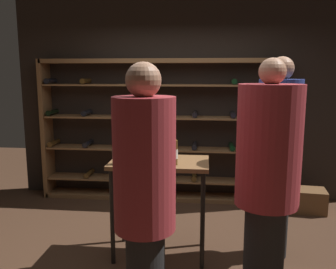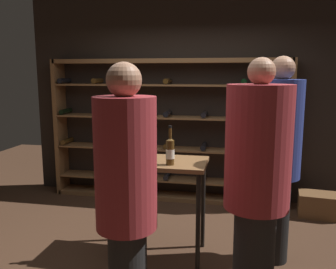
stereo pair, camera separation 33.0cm
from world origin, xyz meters
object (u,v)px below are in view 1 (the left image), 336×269
Objects in this scene: person_guest_blue_shirt at (267,175)px; wine_glass_stemmed_left at (124,148)px; wine_rack at (159,131)px; wine_bottle_green_slim at (174,151)px; person_host_in_suit at (145,193)px; tasting_table at (160,175)px; wine_bottle_gold_foil at (116,151)px; person_guest_plum_blouse at (278,149)px; wine_crate at (307,200)px.

wine_glass_stemmed_left is at bearing -52.89° from person_guest_blue_shirt.
wine_rack reaches higher than wine_bottle_green_slim.
person_host_in_suit is at bearing 3.94° from person_guest_blue_shirt.
wine_bottle_gold_foil reaches higher than tasting_table.
wine_glass_stemmed_left is at bearing -94.57° from wine_rack.
wine_rack is at bearing 85.43° from wine_glass_stemmed_left.
wine_glass_stemmed_left is at bearing -177.96° from tasting_table.
wine_rack reaches higher than wine_bottle_gold_foil.
person_guest_blue_shirt is at bearing -143.40° from person_host_in_suit.
person_guest_blue_shirt is 1.45m from wine_glass_stemmed_left.
person_host_in_suit is 5.12× the size of wine_bottle_green_slim.
wine_rack is 1.79× the size of person_host_in_suit.
wine_bottle_green_slim is (0.10, 1.03, 0.06)m from person_host_in_suit.
person_guest_plum_blouse reaches higher than wine_bottle_gold_foil.
person_guest_plum_blouse is (1.14, 0.10, 0.26)m from tasting_table.
tasting_table is 2.64× the size of wine_bottle_green_slim.
tasting_table is at bearing -78.12° from person_guest_plum_blouse.
person_guest_blue_shirt is 2.42m from wine_crate.
person_host_in_suit is 1.23m from wine_glass_stemmed_left.
person_host_in_suit reaches higher than tasting_table.
wine_bottle_gold_foil is at bearing -145.24° from wine_crate.
wine_bottle_gold_foil is (-1.53, -0.28, 0.01)m from person_guest_plum_blouse.
person_guest_blue_shirt is 12.00× the size of wine_glass_stemmed_left.
person_guest_blue_shirt is 0.97m from person_host_in_suit.
wine_crate is at bearing -137.33° from person_guest_blue_shirt.
person_guest_blue_shirt is at bearing -38.18° from tasting_table.
tasting_table is 6.07× the size of wine_glass_stemmed_left.
person_guest_plum_blouse is at bearing 4.45° from wine_glass_stemmed_left.
wine_rack reaches higher than person_guest_blue_shirt.
wine_rack is 1.66m from wine_glass_stemmed_left.
wine_crate is 2.97× the size of wine_glass_stemmed_left.
wine_rack is at bearing 97.79° from tasting_table.
tasting_table is 1.18m from person_guest_blue_shirt.
wine_bottle_gold_foil is at bearing -100.50° from wine_glass_stemmed_left.
wine_rack is 7.08× the size of wine_crate.
person_guest_blue_shirt reaches higher than wine_glass_stemmed_left.
tasting_table is 1.18m from person_guest_plum_blouse.
wine_bottle_green_slim is (-1.00, -0.24, 0.01)m from person_guest_plum_blouse.
person_host_in_suit reaches higher than wine_glass_stemmed_left.
wine_bottle_green_slim is at bearing -69.50° from person_guest_plum_blouse.
wine_bottle_gold_foil is (-0.39, -0.18, 0.27)m from tasting_table.
tasting_table is at bearing 2.04° from wine_glass_stemmed_left.
wine_bottle_gold_foil is (-1.30, 0.54, 0.04)m from person_guest_blue_shirt.
tasting_table is 1.19m from person_host_in_suit.
person_host_in_suit reaches higher than wine_bottle_green_slim.
wine_crate is (1.80, 1.34, -0.68)m from tasting_table.
tasting_table is 0.44m from wine_glass_stemmed_left.
wine_crate is (1.75, 2.51, -0.90)m from person_host_in_suit.
person_guest_blue_shirt is at bearing -64.24° from wine_rack.
wine_glass_stemmed_left is (-0.36, -0.01, 0.26)m from tasting_table.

